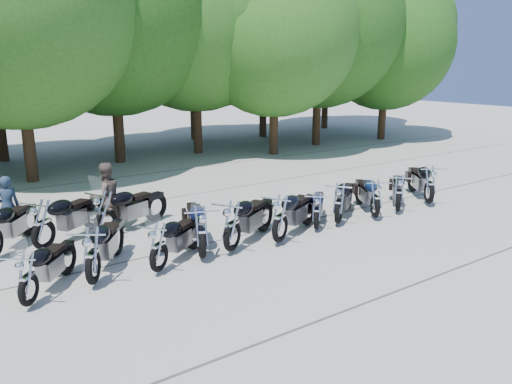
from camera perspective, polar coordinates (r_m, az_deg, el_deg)
ground at (r=12.14m, az=4.08°, el=-6.49°), size 90.00×90.00×0.00m
tree_3 at (r=20.45m, az=-26.01°, el=18.64°), size 8.70×8.70×10.67m
tree_4 at (r=23.32m, az=-16.35°, el=19.55°), size 9.13×9.13×11.20m
tree_5 at (r=25.06m, az=-7.07°, el=19.45°), size 9.04×9.04×11.10m
tree_6 at (r=24.57m, az=2.13°, el=17.87°), size 8.00×8.00×9.82m
tree_7 at (r=27.66m, az=7.26°, el=18.58°), size 8.79×8.79×10.79m
tree_8 at (r=30.50m, az=14.72°, el=16.11°), size 7.53×7.53×9.25m
tree_12 at (r=26.84m, az=-16.00°, el=16.87°), size 7.88×7.88×9.67m
tree_13 at (r=29.75m, az=-7.38°, el=17.59°), size 8.31×8.31×10.20m
tree_14 at (r=30.67m, az=0.82°, el=17.21°), size 8.02×8.02×9.84m
tree_15 at (r=35.21m, az=8.20°, el=18.66°), size 9.67×9.67×11.86m
motorcycle_0 at (r=9.98m, az=-24.68°, el=-8.85°), size 1.86×2.06×1.21m
motorcycle_1 at (r=10.41m, az=-18.23°, el=-6.79°), size 1.99×2.43×1.38m
motorcycle_2 at (r=10.69m, az=-11.10°, el=-6.06°), size 2.23×1.83×1.26m
motorcycle_3 at (r=11.24m, az=-6.29°, el=-4.41°), size 1.64×2.62×1.42m
motorcycle_4 at (r=11.59m, az=-2.76°, el=-3.73°), size 2.59×1.94×1.44m
motorcycle_5 at (r=12.16m, az=2.77°, el=-2.88°), size 2.60×1.83×1.42m
motorcycle_6 at (r=13.28m, az=6.96°, el=-2.07°), size 1.89×1.91×1.16m
motorcycle_7 at (r=13.77m, az=9.47°, el=-1.14°), size 2.36×2.01×1.35m
motorcycle_8 at (r=14.54m, az=13.51°, el=-0.61°), size 1.82×2.35×1.32m
motorcycle_9 at (r=15.32m, az=16.01°, el=0.01°), size 2.23×2.08×1.32m
motorcycle_10 at (r=16.44m, az=19.24°, el=0.90°), size 2.12×2.49×1.43m
motorcycle_12 at (r=12.71m, az=-23.22°, el=-3.29°), size 2.52×2.07×1.43m
motorcycle_13 at (r=13.11m, az=-16.89°, el=-2.24°), size 2.60×1.67×1.41m
rider_0 at (r=14.17m, az=-26.53°, el=-1.52°), size 0.60×0.41×1.61m
rider_1 at (r=13.76m, az=-16.80°, el=-0.55°), size 0.98×0.82×1.84m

